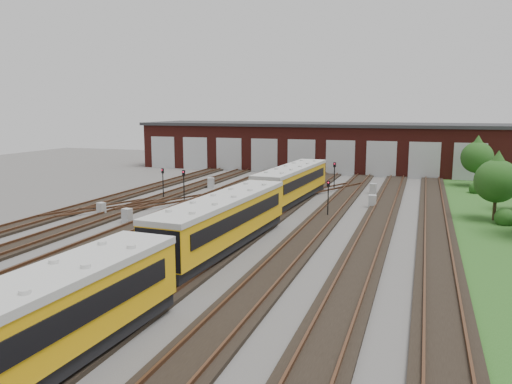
% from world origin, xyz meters
% --- Properties ---
extents(ground, '(120.00, 120.00, 0.00)m').
position_xyz_m(ground, '(0.00, 0.00, 0.00)').
color(ground, '#494744').
rests_on(ground, ground).
extents(track_network, '(30.40, 70.00, 0.33)m').
position_xyz_m(track_network, '(-0.17, 0.59, 0.11)').
color(track_network, black).
rests_on(track_network, ground).
extents(maintenance_shed, '(51.00, 12.50, 6.35)m').
position_xyz_m(maintenance_shed, '(-0.01, 39.97, 3.20)').
color(maintenance_shed, '#531A14').
rests_on(maintenance_shed, ground).
extents(grass_verge, '(8.00, 55.00, 0.05)m').
position_xyz_m(grass_verge, '(19.00, 10.00, 0.03)').
color(grass_verge, '#214818').
rests_on(grass_verge, ground).
extents(metro_train, '(3.27, 46.22, 2.92)m').
position_xyz_m(metro_train, '(2.00, -1.93, 1.82)').
color(metro_train, black).
rests_on(metro_train, ground).
extents(signal_mast_0, '(0.26, 0.25, 2.85)m').
position_xyz_m(signal_mast_0, '(-9.87, 12.16, 1.82)').
color(signal_mast_0, black).
rests_on(signal_mast_0, ground).
extents(signal_mast_1, '(0.27, 0.25, 2.82)m').
position_xyz_m(signal_mast_1, '(-7.56, 11.84, 1.82)').
color(signal_mast_1, black).
rests_on(signal_mast_1, ground).
extents(signal_mast_2, '(0.26, 0.25, 2.86)m').
position_xyz_m(signal_mast_2, '(4.29, 22.43, 1.85)').
color(signal_mast_2, black).
rests_on(signal_mast_2, ground).
extents(signal_mast_3, '(0.23, 0.22, 2.86)m').
position_xyz_m(signal_mast_3, '(6.11, 9.16, 1.83)').
color(signal_mast_3, black).
rests_on(signal_mast_3, ground).
extents(relay_cabinet_0, '(0.71, 0.64, 1.00)m').
position_xyz_m(relay_cabinet_0, '(-10.97, 4.22, 0.50)').
color(relay_cabinet_0, '#ABAEB0').
rests_on(relay_cabinet_0, ground).
extents(relay_cabinet_1, '(0.78, 0.70, 1.09)m').
position_xyz_m(relay_cabinet_1, '(-8.24, 19.40, 0.55)').
color(relay_cabinet_1, '#ABAEB0').
rests_on(relay_cabinet_1, ground).
extents(relay_cabinet_2, '(0.74, 0.66, 1.07)m').
position_xyz_m(relay_cabinet_2, '(-7.51, 2.52, 0.54)').
color(relay_cabinet_2, '#ABAEB0').
rests_on(relay_cabinet_2, ground).
extents(relay_cabinet_3, '(0.67, 0.56, 1.07)m').
position_xyz_m(relay_cabinet_3, '(8.98, 14.20, 0.54)').
color(relay_cabinet_3, '#ABAEB0').
rests_on(relay_cabinet_3, ground).
extents(relay_cabinet_4, '(0.67, 0.59, 1.01)m').
position_xyz_m(relay_cabinet_4, '(8.33, 21.39, 0.51)').
color(relay_cabinet_4, '#ABAEB0').
rests_on(relay_cabinet_4, ground).
extents(tree_0, '(3.34, 3.34, 5.54)m').
position_xyz_m(tree_0, '(18.32, 29.43, 3.56)').
color(tree_0, '#302415').
rests_on(tree_0, ground).
extents(tree_3, '(3.20, 3.20, 5.30)m').
position_xyz_m(tree_3, '(18.13, 11.87, 3.40)').
color(tree_3, '#302415').
rests_on(tree_3, ground).
extents(bush_0, '(1.43, 1.43, 1.43)m').
position_xyz_m(bush_0, '(18.69, 10.65, 0.72)').
color(bush_0, '#1C4513').
rests_on(bush_0, ground).
extents(bush_2, '(1.42, 1.42, 1.42)m').
position_xyz_m(bush_2, '(18.02, 24.66, 0.71)').
color(bush_2, '#1C4513').
rests_on(bush_2, ground).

